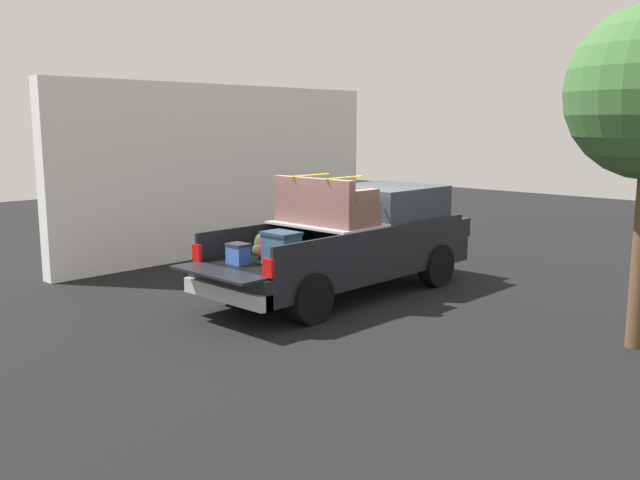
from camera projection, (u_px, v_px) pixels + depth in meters
name	position (u px, v px, depth m)	size (l,w,h in m)	color
ground_plane	(342.00, 294.00, 12.73)	(40.00, 40.00, 0.00)	black
pickup_truck	(356.00, 240.00, 12.84)	(6.05, 2.06, 2.23)	black
building_facade	(227.00, 170.00, 16.61)	(9.22, 0.36, 4.04)	white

